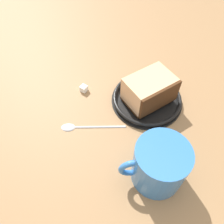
{
  "coord_description": "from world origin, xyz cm",
  "views": [
    {
      "loc": [
        23.07,
        14.5,
        40.35
      ],
      "look_at": [
        2.56,
        -4.51,
        3.0
      ],
      "focal_mm": 36.45,
      "sensor_mm": 36.0,
      "label": 1
    }
  ],
  "objects": [
    {
      "name": "small_plate",
      "position": [
        -6.79,
        -2.37,
        0.77
      ],
      "size": [
        16.04,
        16.04,
        1.57
      ],
      "color": "black",
      "rests_on": "ground_plane"
    },
    {
      "name": "tea_mug",
      "position": [
        6.17,
        9.56,
        4.57
      ],
      "size": [
        10.29,
        9.45,
        8.99
      ],
      "color": "#3372BF",
      "rests_on": "ground_plane"
    },
    {
      "name": "ground_plane",
      "position": [
        0.0,
        0.0,
        -1.73
      ],
      "size": [
        156.19,
        156.19,
        3.47
      ],
      "primitive_type": "cube",
      "color": "#936D47"
    },
    {
      "name": "sugar_cube",
      "position": [
        0.76,
        -15.28,
        0.74
      ],
      "size": [
        1.69,
        1.69,
        1.48
      ],
      "primitive_type": "cube",
      "rotation": [
        0.0,
        0.0,
        0.15
      ],
      "color": "white",
      "rests_on": "ground_plane"
    },
    {
      "name": "cake_slice",
      "position": [
        -6.72,
        -2.1,
        3.94
      ],
      "size": [
        11.62,
        9.69,
        6.25
      ],
      "color": "#472814",
      "rests_on": "small_plate"
    },
    {
      "name": "teaspoon",
      "position": [
        8.53,
        -8.27,
        0.35
      ],
      "size": [
        10.36,
        10.73,
        0.8
      ],
      "color": "silver",
      "rests_on": "ground_plane"
    }
  ]
}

